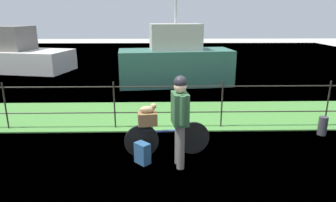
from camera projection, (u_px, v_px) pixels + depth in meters
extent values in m
plane|color=#B2ADA3|center=(171.00, 169.00, 5.36)|extent=(60.00, 60.00, 0.00)
cube|color=#478438|center=(168.00, 115.00, 8.18)|extent=(27.00, 2.40, 0.03)
plane|color=#60849E|center=(165.00, 71.00, 14.62)|extent=(30.00, 30.00, 0.00)
cylinder|color=#28231E|center=(5.00, 106.00, 7.03)|extent=(0.04, 0.04, 1.16)
cylinder|color=#28231E|center=(114.00, 106.00, 7.09)|extent=(0.04, 0.04, 1.16)
cylinder|color=#28231E|center=(222.00, 105.00, 7.14)|extent=(0.04, 0.04, 1.16)
cylinder|color=#28231E|center=(328.00, 104.00, 7.20)|extent=(0.04, 0.04, 1.16)
cylinder|color=#28231E|center=(168.00, 112.00, 7.17)|extent=(18.00, 0.03, 0.03)
cylinder|color=#28231E|center=(168.00, 87.00, 6.99)|extent=(18.00, 0.03, 0.03)
cylinder|color=black|center=(193.00, 138.00, 5.86)|extent=(0.66, 0.13, 0.66)
cylinder|color=black|center=(142.00, 141.00, 5.71)|extent=(0.66, 0.13, 0.66)
cylinder|color=#3D569E|center=(168.00, 131.00, 5.73)|extent=(0.78, 0.14, 0.04)
cube|color=black|center=(148.00, 130.00, 5.66)|extent=(0.21, 0.11, 0.06)
cube|color=slate|center=(148.00, 125.00, 5.64)|extent=(0.38, 0.21, 0.02)
cube|color=brown|center=(147.00, 119.00, 5.60)|extent=(0.38, 0.29, 0.24)
ellipsoid|color=tan|center=(147.00, 109.00, 5.55)|extent=(0.30, 0.17, 0.13)
sphere|color=tan|center=(154.00, 106.00, 5.55)|extent=(0.11, 0.11, 0.11)
cylinder|color=slate|center=(179.00, 143.00, 5.45)|extent=(0.14, 0.14, 0.82)
cylinder|color=slate|center=(181.00, 147.00, 5.26)|extent=(0.14, 0.14, 0.82)
cube|color=#2D5633|center=(180.00, 108.00, 5.16)|extent=(0.31, 0.43, 0.56)
cylinder|color=#2D5633|center=(178.00, 103.00, 5.36)|extent=(0.10, 0.10, 0.50)
cylinder|color=#2D5633|center=(182.00, 111.00, 4.95)|extent=(0.10, 0.10, 0.50)
sphere|color=tan|center=(180.00, 87.00, 5.05)|extent=(0.22, 0.22, 0.22)
sphere|color=black|center=(180.00, 82.00, 5.03)|extent=(0.23, 0.23, 0.23)
cube|color=#28517A|center=(142.00, 153.00, 5.51)|extent=(0.32, 0.33, 0.40)
cylinder|color=#38383D|center=(323.00, 126.00, 6.81)|extent=(0.20, 0.20, 0.43)
cube|color=#336656|center=(175.00, 67.00, 11.66)|extent=(4.49, 2.11, 1.36)
cube|color=#B7B2A8|center=(176.00, 37.00, 11.34)|extent=(2.02, 1.35, 0.97)
cylinder|color=#B2B2B2|center=(176.00, 1.00, 10.98)|extent=(0.10, 0.10, 1.60)
cube|color=silver|center=(4.00, 60.00, 14.74)|extent=(6.98, 3.59, 1.00)
cube|color=slate|center=(0.00, 38.00, 14.44)|extent=(3.19, 2.17, 1.14)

